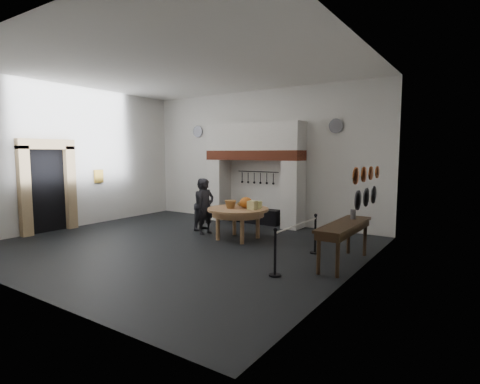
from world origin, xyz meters
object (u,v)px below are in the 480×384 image
Objects in this scene: visitor_near at (206,206)px; iron_range at (255,216)px; side_table at (344,224)px; barrier_post_far at (315,235)px; visitor_far at (204,204)px; barrier_post_near at (275,253)px; work_table at (238,209)px.

iron_range is at bearing 0.53° from visitor_near.
side_table is (4.10, -3.02, 0.62)m from iron_range.
side_table and barrier_post_far have the same top height.
iron_range is 1.18× the size of visitor_far.
iron_range is at bearing 125.63° from barrier_post_near.
visitor_near is 4.21m from barrier_post_near.
iron_range is 2.09m from visitor_far.
visitor_far is 4.93m from side_table.
side_table and barrier_post_near have the same top height.
visitor_near is at bearing -144.16° from visitor_far.
visitor_far is 1.79× the size of barrier_post_near.
visitor_far is at bearing -110.30° from iron_range.
visitor_near reaches higher than visitor_far.
iron_range is 2.38m from visitor_near.
side_table is (4.80, -1.13, 0.06)m from visitor_far.
work_table is 0.77× the size of side_table.
visitor_far is 4.01m from barrier_post_far.
visitor_far is 1.79× the size of barrier_post_far.
side_table is at bearing -91.51° from visitor_near.
barrier_post_far reaches higher than iron_range.
work_table is 1.65m from visitor_far.
work_table is 1.19m from visitor_near.
barrier_post_near reaches higher than work_table.
visitor_near is (-0.30, -2.29, 0.57)m from iron_range.
barrier_post_near is at bearing -54.37° from iron_range.
visitor_near is 1.82× the size of barrier_post_near.
visitor_near is at bearing 176.10° from barrier_post_far.
iron_range is 2.11× the size of barrier_post_near.
visitor_far reaches higher than side_table.
visitor_far is at bearing 164.13° from work_table.
side_table reaches higher than work_table.
visitor_near is 1.02× the size of visitor_far.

